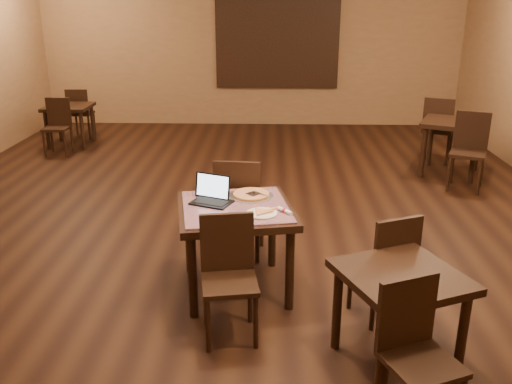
{
  "coord_description": "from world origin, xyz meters",
  "views": [
    {
      "loc": [
        0.41,
        -5.67,
        2.35
      ],
      "look_at": [
        0.29,
        -1.46,
        0.85
      ],
      "focal_mm": 38.0,
      "sensor_mm": 36.0,
      "label": 1
    }
  ],
  "objects_px": {
    "pizza_pan": "(251,195)",
    "other_table_a_chair_far": "(438,126)",
    "other_table_c_chair_near": "(414,345)",
    "chair_main_far": "(239,203)",
    "other_table_a_chair_near": "(469,146)",
    "other_table_c": "(400,289)",
    "other_table_a": "(453,130)",
    "laptop": "(212,195)",
    "other_table_b": "(69,112)",
    "tiled_table": "(235,217)",
    "chair_main_near": "(228,269)",
    "other_table_b_chair_near": "(58,123)",
    "other_table_c_chair_far": "(388,262)",
    "other_table_b_chair_far": "(80,110)"
  },
  "relations": [
    {
      "from": "tiled_table",
      "to": "other_table_b_chair_far",
      "type": "relative_size",
      "value": 1.22
    },
    {
      "from": "tiled_table",
      "to": "other_table_c",
      "type": "height_order",
      "value": "tiled_table"
    },
    {
      "from": "other_table_c_chair_near",
      "to": "chair_main_far",
      "type": "bearing_deg",
      "value": 95.13
    },
    {
      "from": "other_table_a",
      "to": "other_table_a_chair_near",
      "type": "bearing_deg",
      "value": -62.71
    },
    {
      "from": "chair_main_far",
      "to": "laptop",
      "type": "relative_size",
      "value": 2.62
    },
    {
      "from": "tiled_table",
      "to": "other_table_b_chair_far",
      "type": "xyz_separation_m",
      "value": [
        -3.12,
        5.31,
        -0.16
      ]
    },
    {
      "from": "other_table_c_chair_far",
      "to": "tiled_table",
      "type": "bearing_deg",
      "value": -43.7
    },
    {
      "from": "other_table_c",
      "to": "pizza_pan",
      "type": "bearing_deg",
      "value": 107.36
    },
    {
      "from": "tiled_table",
      "to": "other_table_b_chair_near",
      "type": "distance_m",
      "value": 5.3
    },
    {
      "from": "other_table_c",
      "to": "other_table_a_chair_near",
      "type": "bearing_deg",
      "value": 42.4
    },
    {
      "from": "other_table_b_chair_near",
      "to": "other_table_c",
      "type": "height_order",
      "value": "other_table_b_chair_near"
    },
    {
      "from": "pizza_pan",
      "to": "other_table_b_chair_far",
      "type": "height_order",
      "value": "other_table_b_chair_far"
    },
    {
      "from": "tiled_table",
      "to": "laptop",
      "type": "bearing_deg",
      "value": 142.73
    },
    {
      "from": "pizza_pan",
      "to": "other_table_a",
      "type": "xyz_separation_m",
      "value": [
        2.7,
        3.11,
        -0.13
      ]
    },
    {
      "from": "tiled_table",
      "to": "other_table_c_chair_near",
      "type": "height_order",
      "value": "other_table_c_chair_near"
    },
    {
      "from": "chair_main_near",
      "to": "laptop",
      "type": "height_order",
      "value": "laptop"
    },
    {
      "from": "chair_main_near",
      "to": "other_table_a_chair_near",
      "type": "bearing_deg",
      "value": 40.62
    },
    {
      "from": "chair_main_near",
      "to": "tiled_table",
      "type": "bearing_deg",
      "value": 79.69
    },
    {
      "from": "other_table_c_chair_near",
      "to": "chair_main_near",
      "type": "bearing_deg",
      "value": 119.51
    },
    {
      "from": "pizza_pan",
      "to": "other_table_a_chair_far",
      "type": "xyz_separation_m",
      "value": [
        2.66,
        3.7,
        -0.21
      ]
    },
    {
      "from": "other_table_a_chair_near",
      "to": "chair_main_far",
      "type": "bearing_deg",
      "value": -119.22
    },
    {
      "from": "other_table_c_chair_near",
      "to": "pizza_pan",
      "type": "bearing_deg",
      "value": 96.94
    },
    {
      "from": "chair_main_far",
      "to": "other_table_a",
      "type": "height_order",
      "value": "chair_main_far"
    },
    {
      "from": "laptop",
      "to": "pizza_pan",
      "type": "height_order",
      "value": "laptop"
    },
    {
      "from": "other_table_a_chair_near",
      "to": "other_table_c_chair_near",
      "type": "bearing_deg",
      "value": -88.43
    },
    {
      "from": "tiled_table",
      "to": "other_table_a_chair_far",
      "type": "bearing_deg",
      "value": 44.18
    },
    {
      "from": "other_table_b",
      "to": "other_table_c_chair_near",
      "type": "distance_m",
      "value": 7.57
    },
    {
      "from": "other_table_a_chair_far",
      "to": "other_table_c_chair_near",
      "type": "height_order",
      "value": "other_table_a_chair_far"
    },
    {
      "from": "other_table_a_chair_near",
      "to": "other_table_c",
      "type": "relative_size",
      "value": 1.04
    },
    {
      "from": "other_table_c_chair_near",
      "to": "other_table_c_chair_far",
      "type": "bearing_deg",
      "value": 63.72
    },
    {
      "from": "chair_main_far",
      "to": "other_table_b_chair_near",
      "type": "distance_m",
      "value": 4.81
    },
    {
      "from": "tiled_table",
      "to": "other_table_a_chair_near",
      "type": "bearing_deg",
      "value": 33.55
    },
    {
      "from": "other_table_a_chair_near",
      "to": "other_table_b",
      "type": "distance_m",
      "value": 6.31
    },
    {
      "from": "other_table_a_chair_near",
      "to": "other_table_a_chair_far",
      "type": "relative_size",
      "value": 1.0
    },
    {
      "from": "other_table_b_chair_far",
      "to": "other_table_c_chair_near",
      "type": "bearing_deg",
      "value": 120.7
    },
    {
      "from": "chair_main_near",
      "to": "other_table_a_chair_near",
      "type": "height_order",
      "value": "other_table_a_chair_near"
    },
    {
      "from": "other_table_a_chair_near",
      "to": "other_table_c_chair_far",
      "type": "bearing_deg",
      "value": -93.8
    },
    {
      "from": "chair_main_far",
      "to": "other_table_b_chair_near",
      "type": "xyz_separation_m",
      "value": [
        -3.11,
        3.67,
        -0.06
      ]
    },
    {
      "from": "tiled_table",
      "to": "other_table_c",
      "type": "bearing_deg",
      "value": -50.74
    },
    {
      "from": "laptop",
      "to": "other_table_b",
      "type": "height_order",
      "value": "laptop"
    },
    {
      "from": "tiled_table",
      "to": "chair_main_far",
      "type": "height_order",
      "value": "chair_main_far"
    },
    {
      "from": "other_table_a_chair_far",
      "to": "other_table_c_chair_near",
      "type": "distance_m",
      "value": 5.67
    },
    {
      "from": "laptop",
      "to": "other_table_b_chair_near",
      "type": "height_order",
      "value": "laptop"
    },
    {
      "from": "other_table_a_chair_far",
      "to": "other_table_c_chair_near",
      "type": "bearing_deg",
      "value": 96.72
    },
    {
      "from": "other_table_a_chair_far",
      "to": "tiled_table",
      "type": "bearing_deg",
      "value": 78.58
    },
    {
      "from": "tiled_table",
      "to": "pizza_pan",
      "type": "bearing_deg",
      "value": 52.89
    },
    {
      "from": "other_table_a",
      "to": "other_table_c_chair_near",
      "type": "distance_m",
      "value": 5.13
    },
    {
      "from": "other_table_a_chair_near",
      "to": "other_table_b_chair_far",
      "type": "relative_size",
      "value": 1.12
    },
    {
      "from": "chair_main_far",
      "to": "other_table_a_chair_near",
      "type": "relative_size",
      "value": 1.0
    },
    {
      "from": "other_table_a_chair_far",
      "to": "other_table_c",
      "type": "height_order",
      "value": "other_table_a_chair_far"
    }
  ]
}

